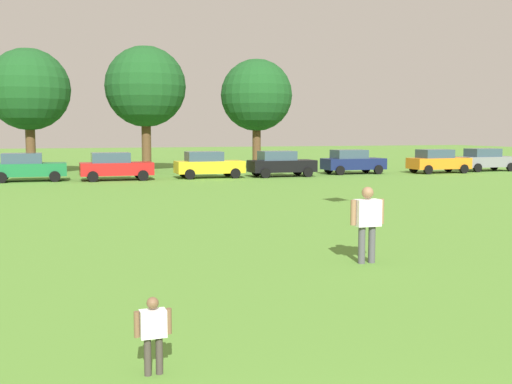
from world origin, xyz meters
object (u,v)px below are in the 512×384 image
at_px(tree_center, 29,90).
at_px(parked_car_orange_5, 438,161).
at_px(parked_car_green_0, 27,167).
at_px(parked_car_navy_4, 352,162).
at_px(parked_car_yellow_2, 208,164).
at_px(tree_far_right, 257,96).
at_px(adult_bystander, 367,218).
at_px(parked_car_black_3, 281,164).
at_px(parked_car_gray_6, 485,160).
at_px(child_kite_flyer, 153,329).
at_px(tree_right, 145,87).
at_px(parked_car_red_1, 115,166).

bearing_deg(tree_center, parked_car_orange_5, -13.09).
relative_size(parked_car_green_0, parked_car_navy_4, 1.00).
height_order(parked_car_yellow_2, tree_far_right, tree_far_right).
bearing_deg(parked_car_navy_4, parked_car_yellow_2, -177.20).
bearing_deg(adult_bystander, parked_car_black_3, -106.05).
bearing_deg(parked_car_yellow_2, parked_car_orange_5, -2.22).
bearing_deg(tree_center, adult_bystander, -75.69).
height_order(parked_car_yellow_2, parked_car_orange_5, same).
distance_m(parked_car_navy_4, tree_far_right, 8.90).
bearing_deg(parked_car_gray_6, tree_far_right, 160.38).
bearing_deg(parked_car_orange_5, parked_car_yellow_2, 177.78).
xyz_separation_m(child_kite_flyer, tree_right, (5.44, 38.28, 5.58)).
relative_size(child_kite_flyer, parked_car_yellow_2, 0.23).
xyz_separation_m(parked_car_red_1, tree_center, (-4.96, 5.84, 4.84)).
distance_m(parked_car_red_1, parked_car_black_3, 10.60).
height_order(child_kite_flyer, parked_car_red_1, parked_car_red_1).
distance_m(parked_car_green_0, tree_far_right, 17.53).
height_order(parked_car_yellow_2, tree_center, tree_center).
xyz_separation_m(parked_car_navy_4, parked_car_orange_5, (6.15, -1.16, 0.00)).
bearing_deg(tree_right, child_kite_flyer, -98.08).
bearing_deg(parked_car_orange_5, child_kite_flyer, -129.40).
distance_m(adult_bystander, parked_car_gray_6, 35.46).
bearing_deg(adult_bystander, tree_right, -89.52).
bearing_deg(tree_right, parked_car_orange_5, -22.35).
xyz_separation_m(parked_car_orange_5, parked_car_gray_6, (4.68, 0.79, 0.00)).
distance_m(adult_bystander, parked_car_yellow_2, 26.12).
bearing_deg(tree_right, tree_center, -168.43).
xyz_separation_m(parked_car_green_0, tree_center, (0.08, 5.05, 4.84)).
relative_size(child_kite_flyer, parked_car_green_0, 0.23).
bearing_deg(parked_car_black_3, parked_car_orange_5, -1.07).
relative_size(adult_bystander, parked_car_gray_6, 0.40).
distance_m(parked_car_black_3, tree_center, 17.41).
bearing_deg(tree_far_right, adult_bystander, -103.88).
height_order(adult_bystander, parked_car_green_0, adult_bystander).
bearing_deg(parked_car_green_0, tree_right, 39.75).
relative_size(parked_car_yellow_2, parked_car_black_3, 1.00).
relative_size(parked_car_gray_6, tree_far_right, 0.52).
height_order(parked_car_black_3, parked_car_orange_5, same).
xyz_separation_m(child_kite_flyer, parked_car_gray_6, (29.56, 31.07, 0.28)).
bearing_deg(parked_car_gray_6, parked_car_red_1, -179.44).
height_order(parked_car_red_1, parked_car_black_3, same).
xyz_separation_m(parked_car_green_0, parked_car_orange_5, (27.46, -1.32, 0.00)).
xyz_separation_m(parked_car_green_0, tree_right, (8.02, 6.67, 5.30)).
bearing_deg(parked_car_green_0, tree_center, 89.06).
bearing_deg(tree_center, child_kite_flyer, -86.09).
xyz_separation_m(tree_center, tree_right, (7.94, 1.63, 0.46)).
xyz_separation_m(parked_car_yellow_2, parked_car_gray_6, (21.29, 0.14, 0.00)).
relative_size(parked_car_black_3, parked_car_orange_5, 1.00).
bearing_deg(parked_car_navy_4, tree_right, 152.77).
xyz_separation_m(parked_car_red_1, parked_car_navy_4, (16.27, 0.63, 0.00)).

